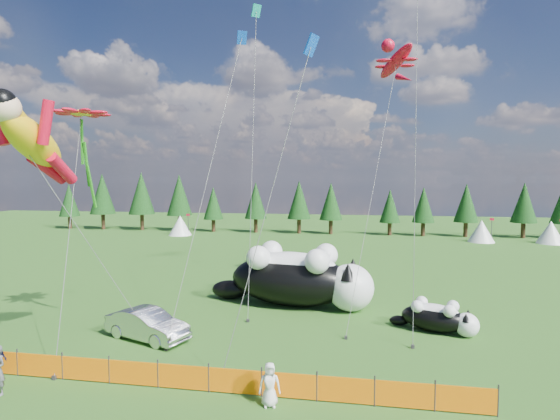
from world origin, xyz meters
name	(u,v)px	position (x,y,z in m)	size (l,w,h in m)	color
ground	(210,358)	(0.00, 0.00, 0.00)	(160.00, 160.00, 0.00)	#0E3309
safety_fence	(183,377)	(0.00, -3.00, 0.50)	(22.06, 0.06, 1.10)	#262626
tree_line	(311,206)	(0.00, 45.00, 4.00)	(90.00, 4.00, 8.00)	black
festival_tents	(391,229)	(11.00, 40.00, 1.40)	(50.00, 3.20, 2.80)	white
cat_large	(298,277)	(2.85, 8.60, 1.82)	(10.54, 4.96, 3.82)	black
cat_small	(438,317)	(10.56, 5.14, 0.77)	(4.33, 2.69, 1.63)	black
car	(147,324)	(-3.75, 1.63, 0.74)	(1.56, 4.48, 1.48)	silver
spectator_e	(270,385)	(3.41, -3.60, 0.77)	(0.75, 0.49, 1.54)	silver
superhero_kite	(33,142)	(-6.88, -1.81, 9.42)	(5.27, 6.64, 12.04)	#EAB30C
gecko_kite	(396,62)	(8.93, 13.66, 15.98)	(5.62, 13.65, 19.17)	red
flower_kite	(81,116)	(-7.07, 1.78, 10.96)	(3.45, 6.55, 12.12)	red
diamond_kite_a	(239,50)	(-0.54, 7.36, 15.42)	(2.39, 7.65, 17.75)	blue
diamond_kite_c	(308,56)	(4.38, -0.51, 12.70)	(3.63, 2.59, 14.09)	blue
diamond_kite_d	(256,23)	(-0.35, 11.08, 18.26)	(1.46, 6.89, 20.33)	#0DA091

